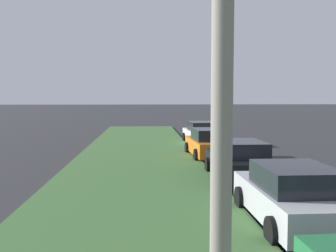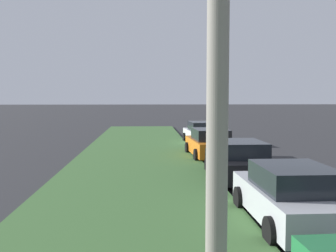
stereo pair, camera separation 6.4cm
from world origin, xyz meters
name	(u,v)px [view 1 (the left image)]	position (x,y,z in m)	size (l,w,h in m)	color
grass_median	(130,221)	(10.00, 8.20, 0.06)	(60.00, 6.00, 0.12)	#3D6633
parked_car_silver	(293,196)	(9.64, 4.32, 0.72)	(4.32, 2.05, 1.47)	#B2B5BA
parked_car_black	(239,161)	(14.85, 4.36, 0.72)	(4.33, 2.07, 1.47)	black
parked_car_orange	(210,144)	(20.29, 4.58, 0.72)	(4.39, 2.19, 1.47)	orange
parked_car_white	(202,133)	(25.85, 4.18, 0.72)	(4.40, 2.21, 1.47)	silver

